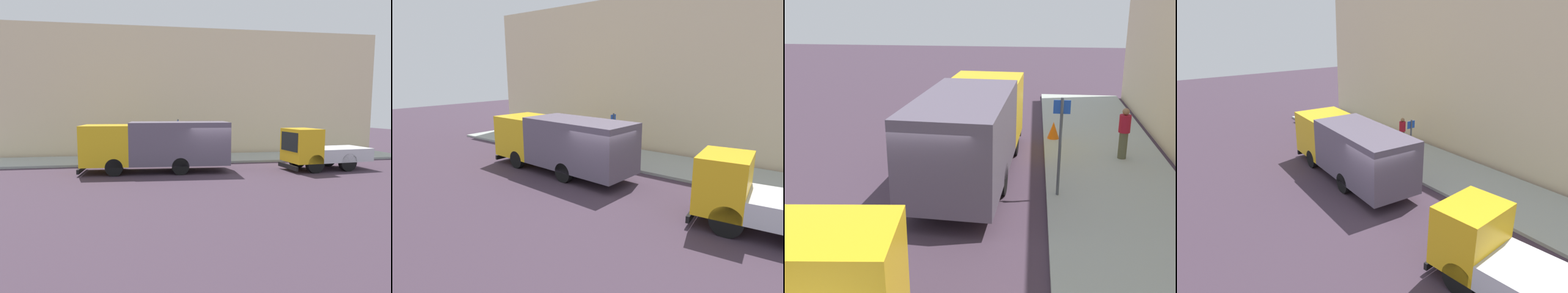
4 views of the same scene
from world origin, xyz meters
The scene contains 6 objects.
ground centered at (0.00, 0.00, 0.00)m, with size 80.00×80.00×0.00m, color #40303E.
sidewalk centered at (5.00, 0.00, 0.07)m, with size 4.01×30.00×0.14m, color #A4ACA4.
large_utility_truck centered at (0.75, 2.97, 1.56)m, with size 2.82×8.17×2.77m.
pedestrian_walking centered at (5.56, 4.76, 1.04)m, with size 0.53×0.53×1.72m.
traffic_cone_orange centered at (3.35, 6.79, 0.46)m, with size 0.45×0.45×0.64m, color orange.
street_sign_post centered at (3.29, 1.51, 1.73)m, with size 0.44×0.08×2.71m.
Camera 3 is at (2.53, -10.39, 5.39)m, focal length 42.82 mm.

